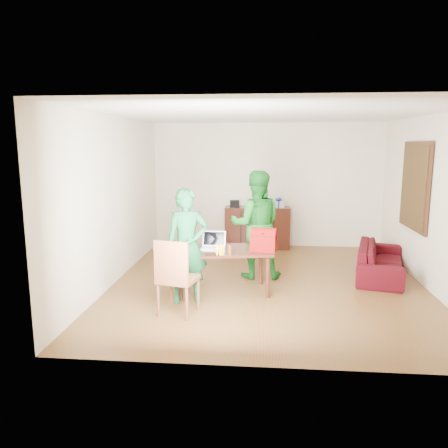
# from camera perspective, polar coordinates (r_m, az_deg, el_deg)

# --- Properties ---
(room) EXTENTS (5.20, 5.70, 2.90)m
(room) POSITION_cam_1_polar(r_m,az_deg,el_deg) (7.09, 5.94, 2.73)
(room) COLOR #462711
(room) RESTS_ON ground
(table) EXTENTS (1.55, 1.03, 0.67)m
(table) POSITION_cam_1_polar(r_m,az_deg,el_deg) (6.65, -0.15, -3.98)
(table) COLOR black
(table) RESTS_ON ground
(chair) EXTENTS (0.57, 0.55, 1.04)m
(chair) POSITION_cam_1_polar(r_m,az_deg,el_deg) (5.90, -6.03, -8.88)
(chair) COLOR brown
(chair) RESTS_ON ground
(person_near) EXTENTS (0.67, 0.52, 1.65)m
(person_near) POSITION_cam_1_polar(r_m,az_deg,el_deg) (6.23, -4.83, -2.84)
(person_near) COLOR #145B2E
(person_near) RESTS_ON ground
(person_far) EXTENTS (0.92, 0.74, 1.82)m
(person_far) POSITION_cam_1_polar(r_m,az_deg,el_deg) (7.37, 4.20, -0.08)
(person_far) COLOR #16661C
(person_far) RESTS_ON ground
(laptop) EXTENTS (0.36, 0.26, 0.25)m
(laptop) POSITION_cam_1_polar(r_m,az_deg,el_deg) (6.63, -1.49, -2.91)
(laptop) COLOR white
(laptop) RESTS_ON table
(bananas) EXTENTS (0.18, 0.12, 0.07)m
(bananas) POSITION_cam_1_polar(r_m,az_deg,el_deg) (6.24, -0.51, -3.89)
(bananas) COLOR gold
(bananas) RESTS_ON table
(bottle) EXTENTS (0.08, 0.08, 0.17)m
(bottle) POSITION_cam_1_polar(r_m,az_deg,el_deg) (6.28, 0.75, -3.30)
(bottle) COLOR #542B13
(bottle) RESTS_ON table
(red_bag) EXTENTS (0.41, 0.28, 0.27)m
(red_bag) POSITION_cam_1_polar(r_m,az_deg,el_deg) (6.53, 5.21, -2.34)
(red_bag) COLOR maroon
(red_bag) RESTS_ON table
(sofa) EXTENTS (1.17, 1.97, 0.54)m
(sofa) POSITION_cam_1_polar(r_m,az_deg,el_deg) (8.02, 19.77, -4.49)
(sofa) COLOR #38070B
(sofa) RESTS_ON ground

